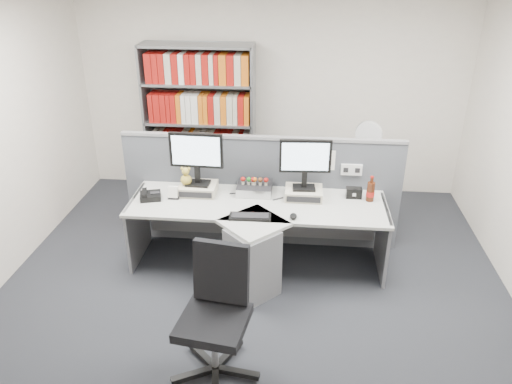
# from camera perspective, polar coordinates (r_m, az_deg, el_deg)

# --- Properties ---
(ground) EXTENTS (5.50, 5.50, 0.00)m
(ground) POSITION_cam_1_polar(r_m,az_deg,el_deg) (4.73, -0.77, -13.57)
(ground) COLOR #303238
(ground) RESTS_ON ground
(room_shell) EXTENTS (5.04, 5.54, 2.72)m
(room_shell) POSITION_cam_1_polar(r_m,az_deg,el_deg) (3.85, -0.93, 7.45)
(room_shell) COLOR white
(room_shell) RESTS_ON ground
(partition) EXTENTS (3.00, 0.08, 1.27)m
(partition) POSITION_cam_1_polar(r_m,az_deg,el_deg) (5.43, 0.65, 0.19)
(partition) COLOR #54575F
(partition) RESTS_ON ground
(desk) EXTENTS (2.60, 1.20, 0.72)m
(desk) POSITION_cam_1_polar(r_m,az_deg,el_deg) (4.95, -0.06, -5.11)
(desk) COLOR beige
(desk) RESTS_ON ground
(monitor_riser_left) EXTENTS (0.38, 0.31, 0.10)m
(monitor_riser_left) POSITION_cam_1_polar(r_m,az_deg,el_deg) (5.22, -6.65, 0.38)
(monitor_riser_left) COLOR beige
(monitor_riser_left) RESTS_ON desk
(monitor_riser_right) EXTENTS (0.38, 0.31, 0.10)m
(monitor_riser_right) POSITION_cam_1_polar(r_m,az_deg,el_deg) (5.12, 5.49, -0.13)
(monitor_riser_right) COLOR beige
(monitor_riser_right) RESTS_ON desk
(monitor_left) EXTENTS (0.55, 0.18, 0.56)m
(monitor_left) POSITION_cam_1_polar(r_m,az_deg,el_deg) (5.07, -6.87, 4.30)
(monitor_left) COLOR black
(monitor_left) RESTS_ON monitor_riser_left
(monitor_right) EXTENTS (0.52, 0.18, 0.53)m
(monitor_right) POSITION_cam_1_polar(r_m,az_deg,el_deg) (4.97, 5.67, 3.65)
(monitor_right) COLOR black
(monitor_right) RESTS_ON monitor_riser_right
(desktop_pc) EXTENTS (0.36, 0.32, 0.10)m
(desktop_pc) POSITION_cam_1_polar(r_m,az_deg,el_deg) (5.20, -0.15, 0.44)
(desktop_pc) COLOR black
(desktop_pc) RESTS_ON desk
(figurines) EXTENTS (0.29, 0.05, 0.09)m
(figurines) POSITION_cam_1_polar(r_m,az_deg,el_deg) (5.15, -0.20, 1.35)
(figurines) COLOR beige
(figurines) RESTS_ON desktop_pc
(keyboard) EXTENTS (0.40, 0.17, 0.03)m
(keyboard) POSITION_cam_1_polar(r_m,az_deg,el_deg) (4.73, -0.68, -2.83)
(keyboard) COLOR black
(keyboard) RESTS_ON desk
(mouse) EXTENTS (0.07, 0.11, 0.04)m
(mouse) POSITION_cam_1_polar(r_m,az_deg,el_deg) (4.73, 4.31, -2.79)
(mouse) COLOR black
(mouse) RESTS_ON desk
(desk_phone) EXTENTS (0.25, 0.24, 0.09)m
(desk_phone) POSITION_cam_1_polar(r_m,az_deg,el_deg) (5.19, -12.08, -0.41)
(desk_phone) COLOR black
(desk_phone) RESTS_ON desk
(desk_calendar) EXTENTS (0.11, 0.08, 0.13)m
(desk_calendar) POSITION_cam_1_polar(r_m,az_deg,el_deg) (5.15, -9.45, -0.16)
(desk_calendar) COLOR black
(desk_calendar) RESTS_ON desk
(plush_toy) EXTENTS (0.12, 0.12, 0.20)m
(plush_toy) POSITION_cam_1_polar(r_m,az_deg,el_deg) (5.17, -8.03, 1.67)
(plush_toy) COLOR #B19C3B
(plush_toy) RESTS_ON monitor_riser_left
(speaker) EXTENTS (0.16, 0.09, 0.11)m
(speaker) POSITION_cam_1_polar(r_m,az_deg,el_deg) (5.19, 11.17, -0.09)
(speaker) COLOR black
(speaker) RESTS_ON desk
(cola_bottle) EXTENTS (0.08, 0.08, 0.27)m
(cola_bottle) POSITION_cam_1_polar(r_m,az_deg,el_deg) (5.14, 13.01, 0.04)
(cola_bottle) COLOR #3F190A
(cola_bottle) RESTS_ON desk
(shelving_unit) EXTENTS (1.41, 0.40, 2.00)m
(shelving_unit) POSITION_cam_1_polar(r_m,az_deg,el_deg) (6.53, -6.43, 7.67)
(shelving_unit) COLOR gray
(shelving_unit) RESTS_ON ground
(filing_cabinet) EXTENTS (0.45, 0.61, 0.70)m
(filing_cabinet) POSITION_cam_1_polar(r_m,az_deg,el_deg) (6.27, 12.18, 0.23)
(filing_cabinet) COLOR gray
(filing_cabinet) RESTS_ON ground
(desk_fan) EXTENTS (0.31, 0.20, 0.53)m
(desk_fan) POSITION_cam_1_polar(r_m,az_deg,el_deg) (6.01, 12.79, 6.12)
(desk_fan) COLOR white
(desk_fan) RESTS_ON filing_cabinet
(office_chair) EXTENTS (0.69, 0.69, 1.05)m
(office_chair) POSITION_cam_1_polar(r_m,az_deg,el_deg) (3.88, -4.56, -13.36)
(office_chair) COLOR silver
(office_chair) RESTS_ON ground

